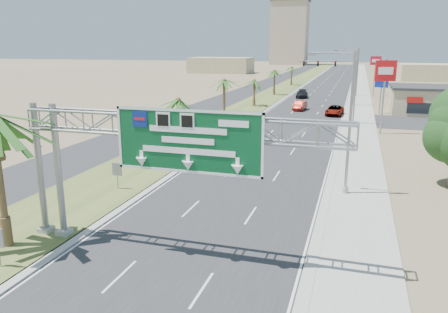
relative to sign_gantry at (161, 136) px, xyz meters
name	(u,v)px	position (x,y,z in m)	size (l,w,h in m)	color
road	(327,86)	(1.06, 100.07, -6.05)	(12.00, 300.00, 0.02)	#28282B
sidewalk_right	(361,87)	(9.56, 100.07, -6.01)	(4.00, 300.00, 0.10)	#9E9B93
median_grass	(289,85)	(-8.94, 100.07, -6.00)	(7.00, 300.00, 0.12)	#465C28
opposing_road	(264,85)	(-15.94, 100.07, -6.05)	(8.00, 300.00, 0.02)	#28282B
sign_gantry	(161,136)	(0.00, 0.00, 0.00)	(16.75, 1.24, 7.50)	gray
palm_row_b	(178,101)	(-8.44, 22.07, -1.16)	(3.99, 3.99, 5.95)	brown
palm_row_c	(224,82)	(-8.44, 38.07, -0.39)	(3.99, 3.99, 6.75)	brown
palm_row_d	(254,81)	(-8.44, 56.07, -1.64)	(3.99, 3.99, 5.45)	brown
palm_row_e	(275,71)	(-8.44, 75.07, -0.97)	(3.99, 3.99, 6.15)	brown
palm_row_f	(292,68)	(-8.44, 100.07, -1.35)	(3.99, 3.99, 5.75)	brown
streetlight_near	(347,129)	(8.36, 12.07, -1.36)	(3.27, 0.44, 10.00)	gray
streetlight_mid	(354,90)	(8.36, 42.07, -1.36)	(3.27, 0.44, 10.00)	gray
streetlight_far	(356,74)	(8.36, 78.07, -1.36)	(3.27, 0.44, 10.00)	gray
signal_mast	(343,78)	(6.23, 62.05, -1.21)	(10.28, 0.71, 8.00)	gray
median_signback_b	(117,171)	(-7.44, 8.07, -4.61)	(0.75, 0.08, 2.08)	gray
tower_distant	(290,33)	(-30.94, 240.07, 11.44)	(20.00, 16.00, 35.00)	tan
building_distant_left	(221,65)	(-43.94, 150.07, -3.06)	(24.00, 14.00, 6.00)	tan
building_distant_right	(435,72)	(31.06, 130.07, -3.56)	(20.00, 12.00, 5.00)	tan
car_left_lane	(225,157)	(-1.89, 16.91, -5.29)	(1.81, 4.49, 1.53)	black
car_mid_lane	(300,106)	(-0.09, 53.74, -5.30)	(1.61, 4.62, 1.52)	maroon
car_right_lane	(335,111)	(5.72, 49.62, -5.33)	(2.42, 5.24, 1.46)	gray
car_far	(302,94)	(-2.01, 71.63, -5.26)	(2.23, 5.49, 1.59)	black
pole_sign_red_near	(385,75)	(11.87, 36.36, 0.94)	(2.41, 0.74, 8.90)	gray
pole_sign_blue	(382,79)	(12.35, 53.44, -0.73)	(2.02, 0.73, 7.29)	gray
pole_sign_red_far	(376,64)	(12.05, 79.65, 0.64)	(2.21, 0.40, 8.48)	gray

